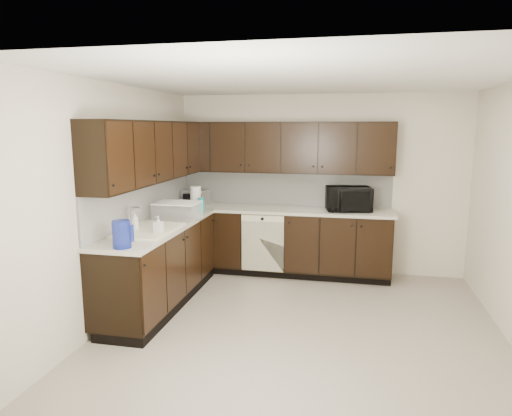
# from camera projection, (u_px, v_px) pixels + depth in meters

# --- Properties ---
(floor) EXTENTS (4.00, 4.00, 0.00)m
(floor) POSITION_uv_depth(u_px,v_px,m) (302.00, 326.00, 4.75)
(floor) COLOR #9E9383
(floor) RESTS_ON ground
(ceiling) EXTENTS (4.00, 4.00, 0.00)m
(ceiling) POSITION_uv_depth(u_px,v_px,m) (306.00, 79.00, 4.31)
(ceiling) COLOR white
(ceiling) RESTS_ON wall_back
(wall_back) EXTENTS (4.00, 0.02, 2.50)m
(wall_back) POSITION_uv_depth(u_px,v_px,m) (319.00, 184.00, 6.46)
(wall_back) COLOR beige
(wall_back) RESTS_ON floor
(wall_left) EXTENTS (0.02, 4.00, 2.50)m
(wall_left) POSITION_uv_depth(u_px,v_px,m) (120.00, 202.00, 4.94)
(wall_left) COLOR beige
(wall_left) RESTS_ON floor
(wall_front) EXTENTS (4.00, 0.02, 2.50)m
(wall_front) POSITION_uv_depth(u_px,v_px,m) (266.00, 269.00, 2.61)
(wall_front) COLOR beige
(wall_front) RESTS_ON floor
(lower_cabinets) EXTENTS (3.00, 2.80, 0.90)m
(lower_cabinets) POSITION_uv_depth(u_px,v_px,m) (235.00, 254.00, 5.95)
(lower_cabinets) COLOR black
(lower_cabinets) RESTS_ON floor
(countertop) EXTENTS (3.03, 2.83, 0.04)m
(countertop) POSITION_uv_depth(u_px,v_px,m) (235.00, 216.00, 5.86)
(countertop) COLOR beige
(countertop) RESTS_ON lower_cabinets
(backsplash) EXTENTS (3.00, 2.80, 0.48)m
(backsplash) POSITION_uv_depth(u_px,v_px,m) (223.00, 193.00, 6.06)
(backsplash) COLOR silver
(backsplash) RESTS_ON countertop
(upper_cabinets) EXTENTS (3.00, 2.80, 0.70)m
(upper_cabinets) POSITION_uv_depth(u_px,v_px,m) (229.00, 149.00, 5.83)
(upper_cabinets) COLOR black
(upper_cabinets) RESTS_ON wall_back
(dishwasher) EXTENTS (0.58, 0.04, 0.78)m
(dishwasher) POSITION_uv_depth(u_px,v_px,m) (263.00, 240.00, 6.16)
(dishwasher) COLOR beige
(dishwasher) RESTS_ON lower_cabinets
(sink) EXTENTS (0.54, 0.82, 0.42)m
(sink) POSITION_uv_depth(u_px,v_px,m) (148.00, 236.00, 4.93)
(sink) COLOR beige
(sink) RESTS_ON countertop
(microwave) EXTENTS (0.64, 0.49, 0.32)m
(microwave) POSITION_uv_depth(u_px,v_px,m) (348.00, 199.00, 6.09)
(microwave) COLOR black
(microwave) RESTS_ON countertop
(soap_bottle_a) EXTENTS (0.10, 0.10, 0.19)m
(soap_bottle_a) POSITION_uv_depth(u_px,v_px,m) (158.00, 225.00, 4.78)
(soap_bottle_a) COLOR gray
(soap_bottle_a) RESTS_ON countertop
(soap_bottle_b) EXTENTS (0.10, 0.10, 0.21)m
(soap_bottle_b) POSITION_uv_depth(u_px,v_px,m) (135.00, 221.00, 4.93)
(soap_bottle_b) COLOR gray
(soap_bottle_b) RESTS_ON countertop
(toaster_oven) EXTENTS (0.42, 0.38, 0.22)m
(toaster_oven) POSITION_uv_depth(u_px,v_px,m) (195.00, 197.00, 6.57)
(toaster_oven) COLOR #B1B1B3
(toaster_oven) RESTS_ON countertop
(storage_bin) EXTENTS (0.58, 0.48, 0.20)m
(storage_bin) POSITION_uv_depth(u_px,v_px,m) (177.00, 211.00, 5.57)
(storage_bin) COLOR white
(storage_bin) RESTS_ON countertop
(blue_pitcher) EXTENTS (0.22, 0.22, 0.26)m
(blue_pitcher) POSITION_uv_depth(u_px,v_px,m) (122.00, 234.00, 4.22)
(blue_pitcher) COLOR #102197
(blue_pitcher) RESTS_ON countertop
(teal_tumbler) EXTENTS (0.10, 0.10, 0.19)m
(teal_tumbler) POSITION_uv_depth(u_px,v_px,m) (201.00, 205.00, 5.99)
(teal_tumbler) COLOR #0D8E93
(teal_tumbler) RESTS_ON countertop
(paper_towel_roll) EXTENTS (0.16, 0.16, 0.32)m
(paper_towel_roll) POSITION_uv_depth(u_px,v_px,m) (196.00, 198.00, 6.19)
(paper_towel_roll) COLOR white
(paper_towel_roll) RESTS_ON countertop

